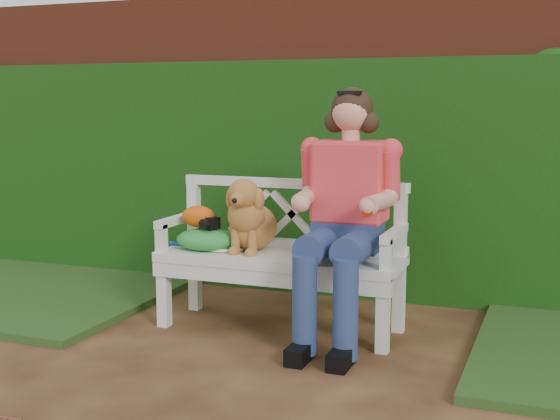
% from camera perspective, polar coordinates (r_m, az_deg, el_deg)
% --- Properties ---
extents(ground, '(60.00, 60.00, 0.00)m').
position_cam_1_polar(ground, '(4.06, -2.61, -11.98)').
color(ground, '#331A0F').
extents(brick_wall, '(10.00, 0.30, 2.20)m').
position_cam_1_polar(brick_wall, '(5.61, 5.16, 5.12)').
color(brick_wall, brown).
rests_on(brick_wall, ground).
extents(ivy_hedge, '(10.00, 0.18, 1.70)m').
position_cam_1_polar(ivy_hedge, '(5.42, 4.48, 2.36)').
color(ivy_hedge, '#1A4815').
rests_on(ivy_hedge, ground).
extents(grass_left, '(2.60, 2.00, 0.05)m').
position_cam_1_polar(grass_left, '(6.06, -20.35, -5.43)').
color(grass_left, '#1C3413').
rests_on(grass_left, ground).
extents(garden_bench, '(1.62, 0.72, 0.48)m').
position_cam_1_polar(garden_bench, '(4.66, 0.00, -6.22)').
color(garden_bench, white).
rests_on(garden_bench, ground).
extents(seated_woman, '(0.83, 0.98, 1.51)m').
position_cam_1_polar(seated_woman, '(4.40, 5.16, -0.28)').
color(seated_woman, '#F23069').
rests_on(seated_woman, ground).
extents(dog, '(0.37, 0.47, 0.47)m').
position_cam_1_polar(dog, '(4.65, -2.23, -0.28)').
color(dog, '#9D6630').
rests_on(dog, garden_bench).
extents(tennis_racket, '(0.56, 0.25, 0.03)m').
position_cam_1_polar(tennis_racket, '(4.75, -4.60, -2.82)').
color(tennis_racket, white).
rests_on(tennis_racket, garden_bench).
extents(green_bag, '(0.41, 0.32, 0.14)m').
position_cam_1_polar(green_bag, '(4.74, -5.63, -2.20)').
color(green_bag, '#30951F').
rests_on(green_bag, garden_bench).
extents(camera_item, '(0.14, 0.12, 0.07)m').
position_cam_1_polar(camera_item, '(4.72, -5.38, -0.96)').
color(camera_item, black).
rests_on(camera_item, green_bag).
extents(baseball_glove, '(0.24, 0.20, 0.14)m').
position_cam_1_polar(baseball_glove, '(4.77, -6.24, -0.49)').
color(baseball_glove, '#D04E0D').
rests_on(baseball_glove, green_bag).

